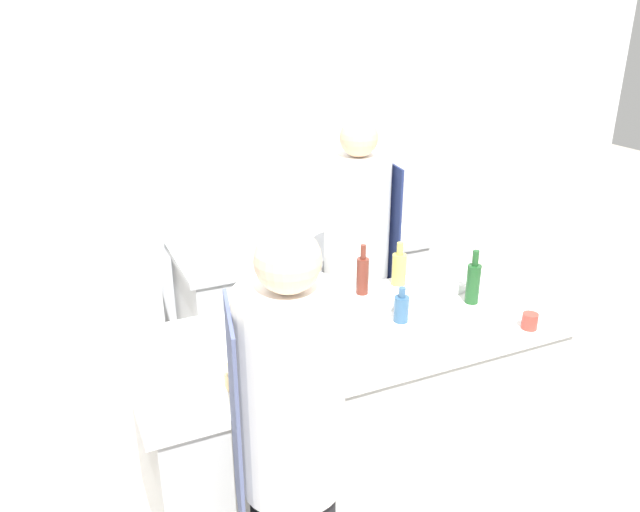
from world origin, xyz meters
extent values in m
plane|color=#A89E8E|center=(0.00, 0.00, 0.00)|extent=(16.00, 16.00, 0.00)
cube|color=silver|center=(0.00, 2.13, 1.40)|extent=(8.00, 0.06, 2.80)
cube|color=#B7BABC|center=(0.00, 0.00, 0.42)|extent=(2.00, 0.84, 0.84)
cube|color=white|center=(0.00, 0.00, 0.86)|extent=(2.09, 0.88, 0.04)
cube|color=#B7BABC|center=(0.24, 1.19, 0.42)|extent=(1.56, 0.70, 0.84)
cube|color=#B7BABC|center=(0.24, 1.19, 0.86)|extent=(1.62, 0.72, 0.04)
cube|color=#B7BABC|center=(-1.01, 1.76, 0.52)|extent=(0.74, 0.64, 1.03)
cube|color=black|center=(-1.01, 1.44, 0.28)|extent=(0.59, 0.01, 0.36)
cube|color=black|center=(-1.01, 1.44, 0.99)|extent=(0.63, 0.01, 0.06)
cylinder|color=white|center=(-0.60, -0.73, 1.16)|extent=(0.36, 0.36, 0.73)
cube|color=#4C567F|center=(-0.78, -0.70, 1.05)|extent=(0.08, 0.33, 0.84)
sphere|color=beige|center=(-0.60, -0.73, 1.62)|extent=(0.21, 0.21, 0.21)
cylinder|color=black|center=(0.41, 0.72, 0.40)|extent=(0.33, 0.33, 0.80)
cylinder|color=white|center=(0.41, 0.72, 1.16)|extent=(0.38, 0.38, 0.72)
cube|color=#19234C|center=(0.60, 0.70, 1.06)|extent=(0.06, 0.36, 0.84)
sphere|color=tan|center=(0.41, 0.72, 1.63)|extent=(0.22, 0.22, 0.22)
cylinder|color=#5B2319|center=(0.24, 0.33, 0.98)|extent=(0.06, 0.06, 0.20)
cylinder|color=#5B2319|center=(0.24, 0.33, 1.12)|extent=(0.03, 0.03, 0.08)
cylinder|color=#2D5175|center=(0.26, -0.03, 0.95)|extent=(0.07, 0.07, 0.13)
cylinder|color=#2D5175|center=(0.26, -0.03, 1.04)|extent=(0.03, 0.03, 0.05)
cylinder|color=#B2A84C|center=(0.48, 0.35, 0.97)|extent=(0.08, 0.08, 0.18)
cylinder|color=#B2A84C|center=(0.48, 0.35, 1.09)|extent=(0.04, 0.04, 0.07)
cylinder|color=silver|center=(0.26, -0.34, 0.96)|extent=(0.08, 0.08, 0.15)
cylinder|color=silver|center=(0.26, -0.34, 1.07)|extent=(0.03, 0.03, 0.06)
cylinder|color=#19471E|center=(0.71, 0.00, 0.99)|extent=(0.07, 0.07, 0.21)
cylinder|color=#19471E|center=(0.71, 0.00, 1.13)|extent=(0.03, 0.03, 0.08)
cylinder|color=#B7BABC|center=(0.34, 0.15, 0.91)|extent=(0.18, 0.18, 0.06)
cylinder|color=white|center=(0.70, 0.23, 0.91)|extent=(0.27, 0.27, 0.05)
cylinder|color=tan|center=(-0.57, -0.23, 0.92)|extent=(0.23, 0.23, 0.07)
cylinder|color=#B2382D|center=(0.79, -0.34, 0.92)|extent=(0.07, 0.07, 0.08)
cylinder|color=#B7BABC|center=(0.79, 1.34, 1.01)|extent=(0.30, 0.30, 0.25)
camera|label=1|loc=(-1.22, -2.33, 2.34)|focal=35.00mm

